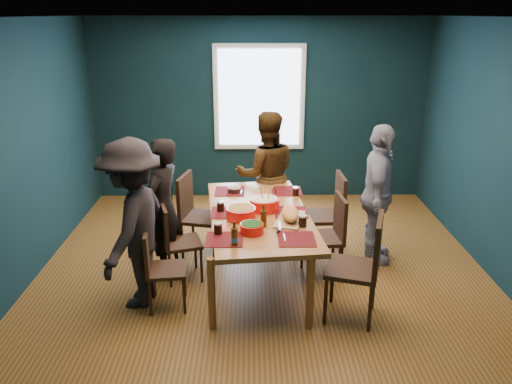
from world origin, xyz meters
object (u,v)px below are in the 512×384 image
dining_table (259,219)px  bowl_herbs (252,228)px  chair_left_far (194,209)px  chair_right_far (331,209)px  bowl_salad (241,213)px  cutting_board (290,215)px  chair_right_mid (330,230)px  person_far_left (163,208)px  chair_right_near (364,261)px  bowl_dumpling (265,204)px  person_near_left (133,224)px  chair_left_mid (174,237)px  chair_left_near (158,263)px  person_back (266,175)px  person_right (378,195)px

dining_table → bowl_herbs: (-0.08, -0.51, 0.12)m
chair_left_far → chair_right_far: (1.60, 0.00, -0.00)m
bowl_salad → cutting_board: cutting_board is taller
chair_right_far → bowl_herbs: chair_right_far is taller
chair_right_far → bowl_salad: bearing=-146.7°
chair_right_mid → bowl_herbs: (-0.85, -0.57, 0.29)m
chair_left_far → bowl_salad: 0.96m
person_far_left → chair_right_far: bearing=123.1°
dining_table → chair_left_far: (-0.75, 0.58, -0.12)m
chair_right_far → chair_right_near: chair_right_near is taller
cutting_board → bowl_dumpling: bearing=145.8°
person_far_left → person_near_left: (-0.18, -0.61, 0.07)m
chair_left_mid → cutting_board: 1.27m
dining_table → chair_left_near: bearing=-156.6°
person_back → person_far_left: bearing=36.2°
chair_right_near → chair_right_far: bearing=111.4°
chair_left_near → bowl_dumpling: bearing=25.1°
chair_left_far → bowl_dumpling: size_ratio=3.17×
chair_left_far → bowl_herbs: size_ratio=4.38×
chair_right_mid → dining_table: bearing=179.1°
dining_table → chair_right_near: size_ratio=2.04×
person_far_left → cutting_board: 1.39m
bowl_salad → chair_left_far: bearing=127.2°
person_back → person_right: (1.23, -0.75, -0.00)m
chair_right_far → person_far_left: size_ratio=0.65×
chair_left_far → chair_right_far: size_ratio=1.00×
chair_left_near → person_right: (2.32, 0.97, 0.33)m
bowl_dumpling → bowl_salad: bearing=-135.6°
chair_left_near → person_right: 2.54m
chair_left_near → bowl_herbs: bearing=-3.5°
chair_left_far → bowl_salad: chair_left_far is taller
chair_left_near → chair_right_near: chair_right_near is taller
chair_right_mid → person_back: size_ratio=0.57×
dining_table → bowl_dumpling: 0.17m
dining_table → chair_left_near: size_ratio=2.58×
chair_right_mid → bowl_dumpling: 0.77m
chair_left_near → person_far_left: size_ratio=0.54×
person_near_left → bowl_salad: bearing=117.0°
chair_right_near → person_far_left: bearing=172.3°
bowl_salad → cutting_board: bearing=-5.6°
person_near_left → dining_table: bearing=121.6°
chair_right_mid → bowl_herbs: chair_right_mid is taller
chair_right_far → chair_left_mid: bearing=-163.7°
person_back → person_near_left: bearing=45.6°
chair_left_mid → bowl_dumpling: bowl_dumpling is taller
chair_right_mid → person_near_left: bearing=-170.6°
chair_left_far → chair_right_far: bearing=13.0°
chair_right_mid → chair_right_near: 0.85m
chair_left_mid → person_far_left: bearing=111.8°
dining_table → chair_right_mid: (0.77, 0.06, -0.16)m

